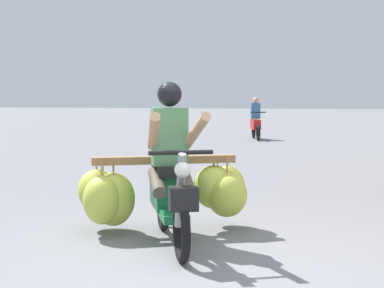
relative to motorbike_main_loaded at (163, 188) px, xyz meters
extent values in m
plane|color=slate|center=(0.57, -1.14, -0.49)|extent=(120.00, 120.00, 0.00)
torus|color=black|center=(0.40, -0.91, -0.21)|extent=(0.29, 0.55, 0.56)
torus|color=black|center=(-0.06, 0.20, -0.21)|extent=(0.29, 0.55, 0.56)
cube|color=#196638|center=(0.21, -0.45, -0.17)|extent=(0.43, 0.61, 0.08)
cube|color=#196638|center=(0.06, -0.08, 0.01)|extent=(0.50, 0.70, 0.36)
cube|color=black|center=(0.09, -0.15, 0.23)|extent=(0.47, 0.65, 0.10)
cylinder|color=gray|center=(0.37, -0.85, 0.13)|extent=(0.17, 0.29, 0.69)
cylinder|color=black|center=(0.39, -0.89, 0.47)|extent=(0.53, 0.25, 0.04)
sphere|color=silver|center=(0.42, -0.96, 0.33)|extent=(0.14, 0.14, 0.14)
cube|color=black|center=(0.43, -1.00, 0.09)|extent=(0.28, 0.24, 0.20)
cube|color=#196638|center=(0.40, -0.91, 0.09)|extent=(0.20, 0.30, 0.04)
cube|color=olive|center=(0.00, 0.06, 0.29)|extent=(1.43, 0.66, 0.08)
cube|color=olive|center=(-0.07, 0.23, 0.26)|extent=(1.28, 0.59, 0.06)
ellipsoid|color=#BCC64B|center=(-0.69, 0.08, -0.13)|extent=(0.54, 0.52, 0.56)
cylinder|color=#998459|center=(-0.69, 0.08, 0.21)|extent=(0.02, 0.02, 0.18)
ellipsoid|color=#B3BD43|center=(-0.69, -0.11, -0.03)|extent=(0.47, 0.45, 0.44)
cylinder|color=#998459|center=(-0.69, -0.11, 0.23)|extent=(0.02, 0.02, 0.14)
ellipsoid|color=#BAC44A|center=(0.48, 0.28, -0.01)|extent=(0.58, 0.57, 0.46)
cylinder|color=#998459|center=(0.48, 0.28, 0.24)|extent=(0.02, 0.02, 0.11)
ellipsoid|color=#B4BF44|center=(-0.57, -0.26, -0.10)|extent=(0.47, 0.44, 0.50)
cylinder|color=#998459|center=(-0.57, -0.26, 0.21)|extent=(0.02, 0.02, 0.18)
ellipsoid|color=#C0CA50|center=(0.61, 0.42, -0.06)|extent=(0.53, 0.52, 0.53)
cylinder|color=#998459|center=(0.61, 0.42, 0.24)|extent=(0.02, 0.02, 0.12)
ellipsoid|color=#B4BE44|center=(0.63, 0.24, -0.09)|extent=(0.58, 0.56, 0.47)
cylinder|color=#998459|center=(0.63, 0.24, 0.21)|extent=(0.02, 0.02, 0.18)
ellipsoid|color=#B6C046|center=(-0.50, -0.12, -0.11)|extent=(0.59, 0.58, 0.55)
cylinder|color=#998459|center=(-0.50, -0.12, 0.22)|extent=(0.02, 0.02, 0.16)
ellipsoid|color=#BAC44A|center=(0.48, 0.56, -0.05)|extent=(0.36, 0.33, 0.46)
cylinder|color=#998459|center=(0.48, 0.56, 0.22)|extent=(0.02, 0.02, 0.15)
cube|color=#4C7F51|center=(0.13, -0.26, 0.56)|extent=(0.40, 0.33, 0.56)
sphere|color=black|center=(0.14, -0.28, 0.97)|extent=(0.24, 0.24, 0.24)
cylinder|color=tan|center=(0.44, -0.50, 0.62)|extent=(0.40, 0.68, 0.39)
cylinder|color=tan|center=(0.08, -0.65, 0.62)|extent=(0.31, 0.71, 0.39)
cylinder|color=#4C4238|center=(0.31, -0.32, 0.13)|extent=(0.29, 0.46, 0.27)
cylinder|color=#4C4238|center=(0.05, -0.42, 0.13)|extent=(0.29, 0.46, 0.27)
torus|color=black|center=(-0.09, 12.43, -0.23)|extent=(0.20, 0.52, 0.52)
torus|color=black|center=(-0.34, 13.50, -0.23)|extent=(0.20, 0.52, 0.52)
cube|color=red|center=(-0.24, 13.06, 0.01)|extent=(0.44, 0.93, 0.32)
cylinder|color=black|center=(-0.10, 12.48, 0.43)|extent=(0.50, 0.15, 0.04)
cube|color=#386699|center=(-0.24, 13.08, 0.46)|extent=(0.34, 0.26, 0.52)
sphere|color=tan|center=(-0.24, 13.06, 0.81)|extent=(0.20, 0.20, 0.20)
camera|label=1|loc=(1.45, -5.55, 0.95)|focal=52.41mm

